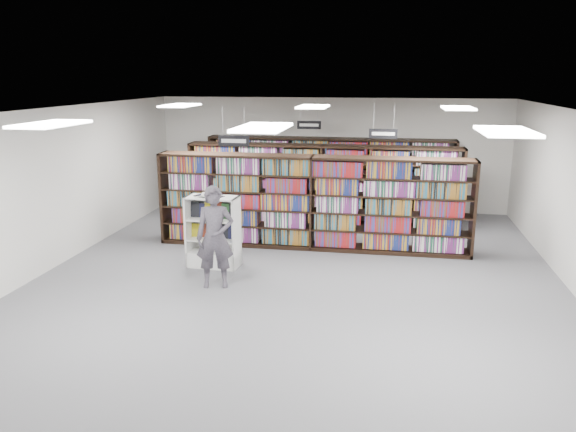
% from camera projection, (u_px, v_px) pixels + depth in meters
% --- Properties ---
extents(floor, '(12.00, 12.00, 0.00)m').
position_uv_depth(floor, '(298.00, 278.00, 10.88)').
color(floor, '#4C4C51').
rests_on(floor, ground).
extents(ceiling, '(10.00, 12.00, 0.10)m').
position_uv_depth(ceiling, '(299.00, 110.00, 10.10)').
color(ceiling, silver).
rests_on(ceiling, wall_back).
extents(wall_back, '(10.00, 0.10, 3.20)m').
position_uv_depth(wall_back, '(331.00, 154.00, 16.22)').
color(wall_back, silver).
rests_on(wall_back, ground).
extents(wall_front, '(10.00, 0.10, 3.20)m').
position_uv_depth(wall_front, '(188.00, 344.00, 4.76)').
color(wall_front, silver).
rests_on(wall_front, ground).
extents(wall_left, '(0.10, 12.00, 3.20)m').
position_uv_depth(wall_left, '(54.00, 188.00, 11.33)').
color(wall_left, silver).
rests_on(wall_left, ground).
extents(bookshelf_row_near, '(7.00, 0.60, 2.10)m').
position_uv_depth(bookshelf_row_near, '(312.00, 203.00, 12.53)').
color(bookshelf_row_near, black).
rests_on(bookshelf_row_near, floor).
extents(bookshelf_row_mid, '(7.00, 0.60, 2.10)m').
position_uv_depth(bookshelf_row_mid, '(322.00, 186.00, 14.44)').
color(bookshelf_row_mid, black).
rests_on(bookshelf_row_mid, floor).
extents(bookshelf_row_far, '(7.00, 0.60, 2.10)m').
position_uv_depth(bookshelf_row_far, '(329.00, 175.00, 16.07)').
color(bookshelf_row_far, black).
rests_on(bookshelf_row_far, floor).
extents(aisle_sign_left, '(0.65, 0.02, 0.80)m').
position_uv_depth(aisle_sign_left, '(234.00, 140.00, 11.47)').
color(aisle_sign_left, '#B2B2B7').
rests_on(aisle_sign_left, ceiling).
extents(aisle_sign_right, '(0.65, 0.02, 0.80)m').
position_uv_depth(aisle_sign_right, '(383.00, 133.00, 12.87)').
color(aisle_sign_right, '#B2B2B7').
rests_on(aisle_sign_right, ceiling).
extents(aisle_sign_center, '(0.65, 0.02, 0.80)m').
position_uv_depth(aisle_sign_center, '(309.00, 124.00, 15.12)').
color(aisle_sign_center, '#B2B2B7').
rests_on(aisle_sign_center, ceiling).
extents(troffer_front_left, '(0.60, 1.20, 0.04)m').
position_uv_depth(troffer_front_left, '(51.00, 124.00, 7.75)').
color(troffer_front_left, white).
rests_on(troffer_front_left, ceiling).
extents(troffer_front_center, '(0.60, 1.20, 0.04)m').
position_uv_depth(troffer_front_center, '(262.00, 128.00, 7.24)').
color(troffer_front_center, white).
rests_on(troffer_front_center, ceiling).
extents(troffer_front_right, '(0.60, 1.20, 0.04)m').
position_uv_depth(troffer_front_right, '(506.00, 131.00, 6.74)').
color(troffer_front_right, white).
rests_on(troffer_front_right, ceiling).
extents(troffer_back_left, '(0.60, 1.20, 0.04)m').
position_uv_depth(troffer_back_left, '(180.00, 105.00, 12.53)').
color(troffer_back_left, white).
rests_on(troffer_back_left, ceiling).
extents(troffer_back_center, '(0.60, 1.20, 0.04)m').
position_uv_depth(troffer_back_center, '(313.00, 107.00, 12.02)').
color(troffer_back_center, white).
rests_on(troffer_back_center, ceiling).
extents(troffer_back_right, '(0.60, 1.20, 0.04)m').
position_uv_depth(troffer_back_right, '(458.00, 108.00, 11.51)').
color(troffer_back_right, white).
rests_on(troffer_back_right, ceiling).
extents(endcap_display, '(1.07, 0.58, 1.46)m').
position_uv_depth(endcap_display, '(214.00, 242.00, 11.48)').
color(endcap_display, silver).
rests_on(endcap_display, floor).
extents(open_book, '(0.64, 0.52, 0.13)m').
position_uv_depth(open_book, '(209.00, 195.00, 11.21)').
color(open_book, black).
rests_on(open_book, endcap_display).
extents(shopper, '(0.77, 0.60, 1.89)m').
position_uv_depth(shopper, '(215.00, 237.00, 10.22)').
color(shopper, '#4C4650').
rests_on(shopper, floor).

